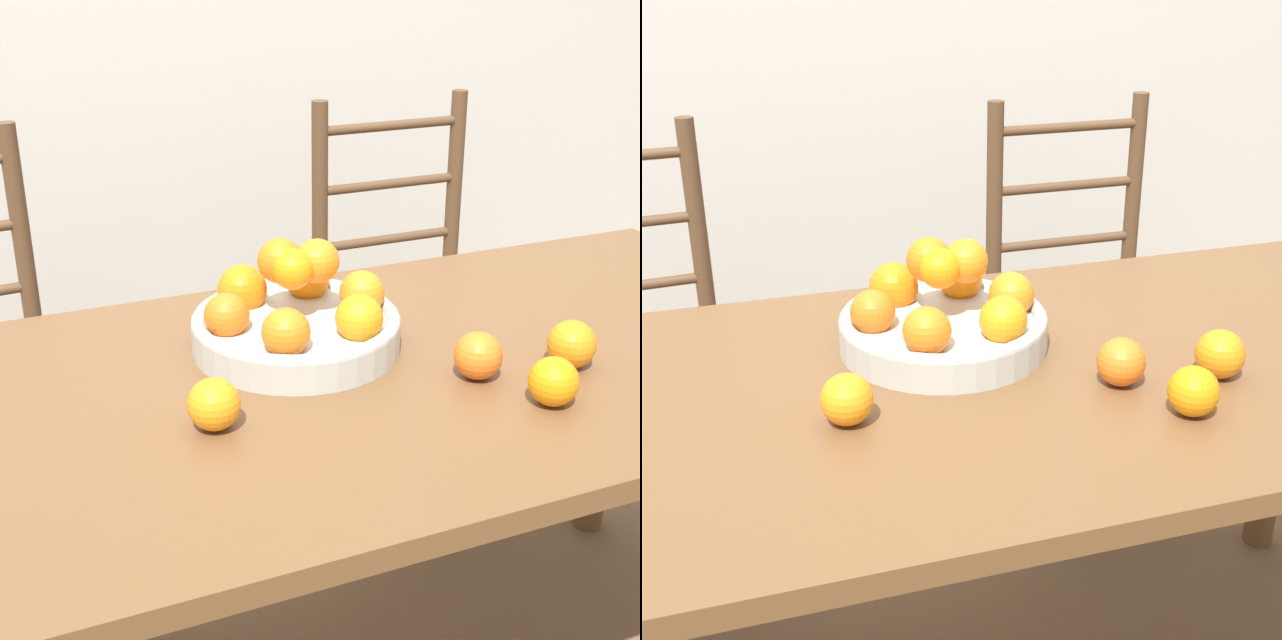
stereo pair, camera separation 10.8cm
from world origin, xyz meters
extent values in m
cube|color=brown|center=(0.00, 0.00, 0.72)|extent=(1.87, 0.81, 0.03)
cylinder|color=brown|center=(0.86, 0.32, 0.35)|extent=(0.07, 0.07, 0.70)
cylinder|color=#B2B7B2|center=(0.01, 0.11, 0.76)|extent=(0.34, 0.34, 0.05)
torus|color=#B2B7B2|center=(0.01, 0.11, 0.79)|extent=(0.34, 0.34, 0.02)
sphere|color=orange|center=(0.12, 0.11, 0.82)|extent=(0.07, 0.07, 0.07)
sphere|color=orange|center=(0.06, 0.21, 0.81)|extent=(0.08, 0.08, 0.08)
sphere|color=orange|center=(-0.05, 0.21, 0.81)|extent=(0.08, 0.08, 0.08)
sphere|color=orange|center=(-0.11, 0.11, 0.81)|extent=(0.07, 0.07, 0.07)
sphere|color=orange|center=(-0.05, 0.01, 0.82)|extent=(0.07, 0.07, 0.07)
sphere|color=orange|center=(0.07, 0.02, 0.82)|extent=(0.08, 0.08, 0.08)
sphere|color=orange|center=(0.05, 0.12, 0.88)|extent=(0.07, 0.07, 0.07)
sphere|color=orange|center=(-0.01, 0.14, 0.88)|extent=(0.07, 0.07, 0.07)
sphere|color=orange|center=(0.00, 0.11, 0.88)|extent=(0.07, 0.07, 0.07)
sphere|color=orange|center=(-0.19, -0.08, 0.78)|extent=(0.07, 0.07, 0.07)
sphere|color=orange|center=(0.28, -0.20, 0.78)|extent=(0.07, 0.07, 0.07)
sphere|color=orange|center=(0.22, -0.09, 0.78)|extent=(0.07, 0.07, 0.07)
sphere|color=orange|center=(0.37, -0.11, 0.78)|extent=(0.08, 0.08, 0.08)
cylinder|color=#513823|center=(-0.32, 0.50, 0.23)|extent=(0.04, 0.04, 0.47)
cylinder|color=#513823|center=(-0.36, 0.86, 0.50)|extent=(0.04, 0.04, 0.99)
cylinder|color=#513823|center=(0.35, 0.49, 0.23)|extent=(0.04, 0.04, 0.47)
cylinder|color=#513823|center=(0.73, 0.49, 0.23)|extent=(0.04, 0.04, 0.47)
cylinder|color=#513823|center=(0.35, 0.85, 0.50)|extent=(0.04, 0.04, 0.99)
cylinder|color=#513823|center=(0.73, 0.85, 0.50)|extent=(0.04, 0.04, 0.99)
cube|color=#513823|center=(0.54, 0.67, 0.49)|extent=(0.42, 0.40, 0.04)
cylinder|color=#513823|center=(0.54, 0.85, 0.63)|extent=(0.38, 0.03, 0.02)
cylinder|color=#513823|center=(0.54, 0.85, 0.77)|extent=(0.38, 0.03, 0.02)
cylinder|color=#513823|center=(0.54, 0.85, 0.92)|extent=(0.38, 0.03, 0.02)
camera|label=1|loc=(-0.46, -1.11, 1.37)|focal=50.00mm
camera|label=2|loc=(-0.36, -1.15, 1.37)|focal=50.00mm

